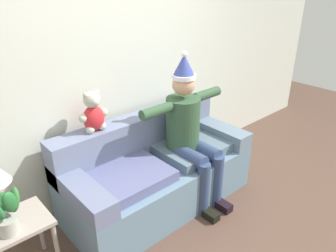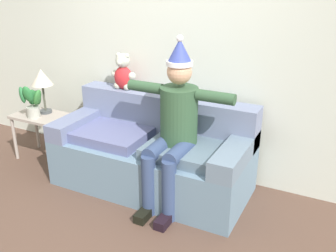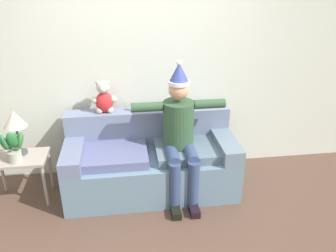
% 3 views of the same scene
% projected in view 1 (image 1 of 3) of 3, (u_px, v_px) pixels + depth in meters
% --- Properties ---
extents(back_wall, '(7.00, 0.10, 2.70)m').
position_uv_depth(back_wall, '(121.00, 66.00, 3.22)').
color(back_wall, silver).
rests_on(back_wall, ground_plane).
extents(couch, '(1.92, 0.86, 0.89)m').
position_uv_depth(couch, '(156.00, 171.00, 3.30)').
color(couch, slate).
rests_on(couch, ground_plane).
extents(person_seated, '(1.02, 0.77, 1.55)m').
position_uv_depth(person_seated, '(190.00, 129.00, 3.19)').
color(person_seated, '#315135').
rests_on(person_seated, ground_plane).
extents(teddy_bear, '(0.29, 0.17, 0.38)m').
position_uv_depth(teddy_bear, '(93.00, 113.00, 2.88)').
color(teddy_bear, red).
rests_on(teddy_bear, couch).
extents(side_table, '(0.60, 0.40, 0.53)m').
position_uv_depth(side_table, '(8.00, 235.00, 2.37)').
color(side_table, '#A89A90').
rests_on(side_table, ground_plane).
extents(potted_plant, '(0.28, 0.26, 0.39)m').
position_uv_depth(potted_plant, '(5.00, 211.00, 2.19)').
color(potted_plant, '#B0B1A4').
rests_on(potted_plant, side_table).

